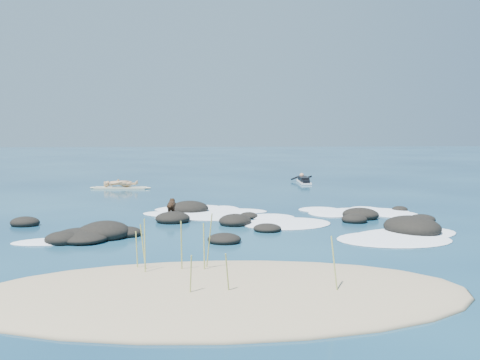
{
  "coord_description": "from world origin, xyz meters",
  "views": [
    {
      "loc": [
        -0.26,
        -17.32,
        2.86
      ],
      "look_at": [
        1.2,
        4.0,
        0.9
      ],
      "focal_mm": 40.0,
      "sensor_mm": 36.0,
      "label": 1
    }
  ],
  "objects": [
    {
      "name": "ground",
      "position": [
        0.0,
        0.0,
        0.0
      ],
      "size": [
        160.0,
        160.0,
        0.0
      ],
      "primitive_type": "plane",
      "color": "#0A2642",
      "rests_on": "ground"
    },
    {
      "name": "reef_rocks",
      "position": [
        0.34,
        -1.85,
        0.12
      ],
      "size": [
        13.38,
        6.33,
        0.63
      ],
      "color": "black",
      "rests_on": "ground"
    },
    {
      "name": "paddling_surfer_rig",
      "position": [
        5.26,
        11.73,
        0.16
      ],
      "size": [
        1.22,
        2.73,
        0.47
      ],
      "rotation": [
        0.0,
        0.0,
        1.52
      ],
      "color": "white",
      "rests_on": "ground"
    },
    {
      "name": "breaking_foam",
      "position": [
        2.66,
        -0.35,
        0.01
      ],
      "size": [
        12.56,
        8.35,
        0.12
      ],
      "color": "white",
      "rests_on": "ground"
    },
    {
      "name": "dune_grass",
      "position": [
        -0.42,
        -7.81,
        0.62
      ],
      "size": [
        3.53,
        1.91,
        1.2
      ],
      "color": "#9DA750",
      "rests_on": "ground"
    },
    {
      "name": "dog",
      "position": [
        -1.32,
        0.15,
        0.43
      ],
      "size": [
        0.27,
        1.03,
        0.65
      ],
      "rotation": [
        0.0,
        0.0,
        1.55
      ],
      "color": "black",
      "rests_on": "ground"
    },
    {
      "name": "sand_dune",
      "position": [
        0.0,
        -8.2,
        0.0
      ],
      "size": [
        9.0,
        4.4,
        0.6
      ],
      "primitive_type": "ellipsoid",
      "color": "#9E8966",
      "rests_on": "ground"
    },
    {
      "name": "standing_surfer_rig",
      "position": [
        -4.39,
        9.42,
        0.69
      ],
      "size": [
        3.09,
        0.78,
        1.76
      ],
      "rotation": [
        0.0,
        0.0,
        -0.1
      ],
      "color": "beige",
      "rests_on": "ground"
    }
  ]
}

